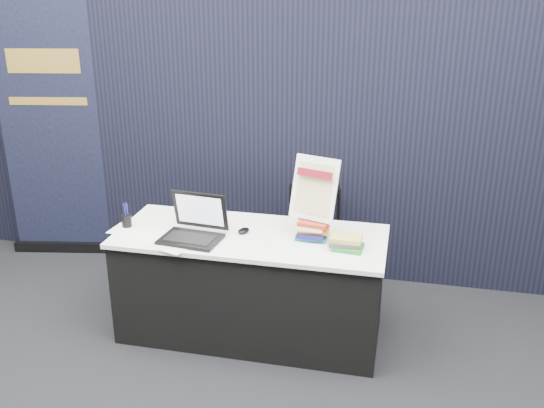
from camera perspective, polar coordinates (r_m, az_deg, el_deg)
The scene contains 15 objects.
floor at distance 3.96m, azimuth -3.99°, elevation -16.01°, with size 8.00×8.00×0.00m, color black.
wall_back at distance 7.12m, azimuth 5.17°, elevation 15.65°, with size 8.00×0.02×3.50m, color #A8A59E.
drape_partition at distance 4.87m, azimuth 1.04°, elevation 6.84°, with size 6.00×0.08×2.40m, color black.
display_table at distance 4.21m, azimuth -1.98°, elevation -7.54°, with size 1.80×0.75×0.75m.
laptop at distance 4.00m, azimuth -7.46°, elevation -2.28°, with size 0.41×0.34×0.29m.
mouse at distance 4.07m, azimuth -2.68°, elevation -2.52°, with size 0.06×0.10×0.03m, color black.
brochure_left at distance 4.22m, azimuth -13.17°, elevation -2.40°, with size 0.27×0.19×0.00m, color white.
brochure_mid at distance 4.13m, azimuth -11.89°, elevation -2.81°, with size 0.30×0.21×0.00m, color white.
brochure_right at distance 3.94m, azimuth -9.61°, elevation -3.84°, with size 0.27×0.19×0.00m, color silver.
pen_cup at distance 4.26m, azimuth -13.52°, elevation -1.57°, with size 0.07×0.07×0.09m, color black.
book_stack_tall at distance 3.96m, azimuth 3.85°, elevation -2.39°, with size 0.20×0.16×0.13m.
book_stack_short at distance 3.85m, azimuth 7.07°, elevation -3.63°, with size 0.19×0.15×0.08m.
info_sign at distance 3.90m, azimuth 4.01°, elevation 1.39°, with size 0.33×0.21×0.42m.
pullup_banner at distance 5.58m, azimuth -19.74°, elevation 5.08°, with size 0.94×0.27×2.21m.
stacking_chair at distance 4.66m, azimuth 3.67°, elevation -3.09°, with size 0.49×0.50×0.88m.
Camera 1 is at (0.96, -3.03, 2.37)m, focal length 40.00 mm.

